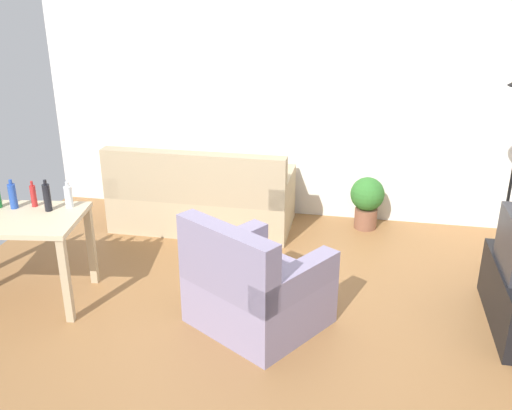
# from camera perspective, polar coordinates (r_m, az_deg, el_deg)

# --- Properties ---
(ground_plane) EXTENTS (5.20, 4.40, 0.02)m
(ground_plane) POSITION_cam_1_polar(r_m,az_deg,el_deg) (4.79, -2.35, -10.61)
(ground_plane) COLOR olive
(wall_rear) EXTENTS (5.20, 0.10, 2.70)m
(wall_rear) POSITION_cam_1_polar(r_m,az_deg,el_deg) (6.31, 2.08, 10.89)
(wall_rear) COLOR silver
(wall_rear) RESTS_ON ground_plane
(couch) EXTENTS (1.90, 0.84, 0.92)m
(couch) POSITION_cam_1_polar(r_m,az_deg,el_deg) (6.18, -5.40, 0.45)
(couch) COLOR tan
(couch) RESTS_ON ground_plane
(desk) EXTENTS (1.29, 0.86, 0.76)m
(desk) POSITION_cam_1_polar(r_m,az_deg,el_deg) (5.07, -23.47, -2.17)
(desk) COLOR #C6B28E
(desk) RESTS_ON ground_plane
(potted_plant) EXTENTS (0.36, 0.36, 0.57)m
(potted_plant) POSITION_cam_1_polar(r_m,az_deg,el_deg) (6.24, 10.97, 0.57)
(potted_plant) COLOR brown
(potted_plant) RESTS_ON ground_plane
(armchair) EXTENTS (1.21, 1.19, 0.92)m
(armchair) POSITION_cam_1_polar(r_m,az_deg,el_deg) (4.46, -0.20, -8.28)
(armchair) COLOR gray
(armchair) RESTS_ON ground_plane
(bottle_blue) EXTENTS (0.06, 0.06, 0.25)m
(bottle_blue) POSITION_cam_1_polar(r_m,az_deg,el_deg) (5.13, -23.01, 0.85)
(bottle_blue) COLOR #2347A3
(bottle_blue) RESTS_ON desk
(bottle_red) EXTENTS (0.05, 0.05, 0.22)m
(bottle_red) POSITION_cam_1_polar(r_m,az_deg,el_deg) (5.11, -21.23, 0.89)
(bottle_red) COLOR #AD2323
(bottle_red) RESTS_ON desk
(bottle_dark) EXTENTS (0.06, 0.06, 0.27)m
(bottle_dark) POSITION_cam_1_polar(r_m,az_deg,el_deg) (4.97, -20.04, 0.74)
(bottle_dark) COLOR black
(bottle_dark) RESTS_ON desk
(bottle_clear) EXTENTS (0.06, 0.06, 0.22)m
(bottle_clear) POSITION_cam_1_polar(r_m,az_deg,el_deg) (5.00, -18.12, 0.82)
(bottle_clear) COLOR silver
(bottle_clear) RESTS_ON desk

